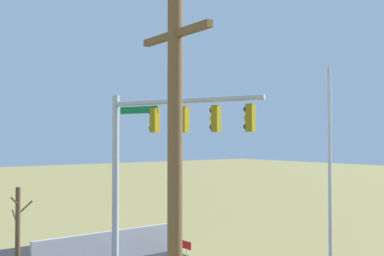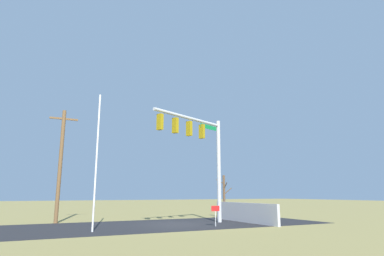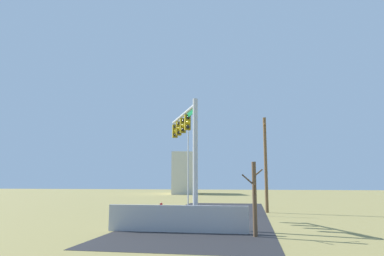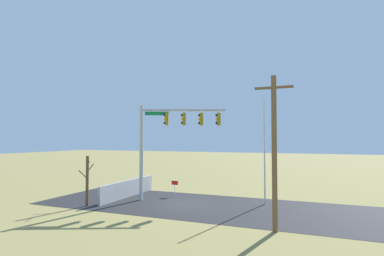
% 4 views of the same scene
% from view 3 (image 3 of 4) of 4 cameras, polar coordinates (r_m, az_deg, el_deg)
% --- Properties ---
extents(ground_plane, '(160.00, 160.00, 0.00)m').
position_cam_3_polar(ground_plane, '(22.75, 2.17, -15.02)').
color(ground_plane, olive).
extents(road_surface, '(28.00, 8.00, 0.01)m').
position_cam_3_polar(road_surface, '(26.70, 3.30, -14.05)').
color(road_surface, '#232326').
rests_on(road_surface, ground_plane).
extents(sidewalk_corner, '(6.00, 6.00, 0.01)m').
position_cam_3_polar(sidewalk_corner, '(18.53, 0.06, -16.49)').
color(sidewalk_corner, '#B7B5AD').
rests_on(sidewalk_corner, ground_plane).
extents(retaining_fence, '(0.20, 7.12, 1.32)m').
position_cam_3_polar(retaining_fence, '(18.00, -2.47, -14.60)').
color(retaining_fence, '#A8A8AD').
rests_on(retaining_fence, ground_plane).
extents(signal_mast, '(6.03, 2.78, 7.15)m').
position_cam_3_polar(signal_mast, '(21.46, -0.81, -1.63)').
color(signal_mast, '#B2B5BA').
rests_on(signal_mast, ground_plane).
extents(flagpole, '(0.10, 0.10, 7.39)m').
position_cam_3_polar(flagpole, '(28.42, -0.64, -6.28)').
color(flagpole, silver).
rests_on(flagpole, ground_plane).
extents(utility_pole, '(1.90, 0.26, 7.77)m').
position_cam_3_polar(utility_pole, '(29.38, 11.94, -5.49)').
color(utility_pole, brown).
rests_on(utility_pole, ground_plane).
extents(bare_tree, '(1.27, 1.02, 3.43)m').
position_cam_3_polar(bare_tree, '(16.78, 10.18, -11.10)').
color(bare_tree, brown).
rests_on(bare_tree, ground_plane).
extents(open_sign, '(0.56, 0.04, 1.22)m').
position_cam_3_polar(open_sign, '(21.54, -5.08, -12.93)').
color(open_sign, silver).
rests_on(open_sign, ground_plane).
extents(distant_building, '(10.98, 6.50, 7.99)m').
position_cam_3_polar(distant_building, '(70.29, -1.62, -7.43)').
color(distant_building, beige).
rests_on(distant_building, ground_plane).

